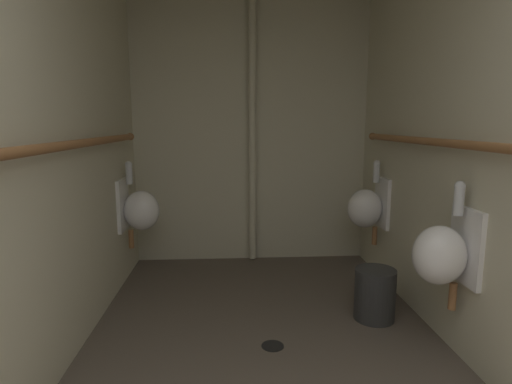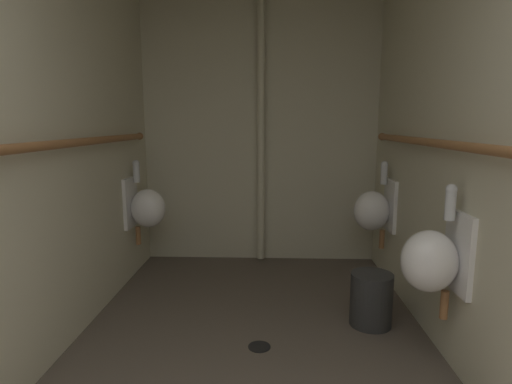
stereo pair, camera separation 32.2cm
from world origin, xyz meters
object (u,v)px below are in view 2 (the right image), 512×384
Objects in this scene: urinal_left_mid at (146,207)px; urinal_right_far at (374,209)px; floor_drain at (259,346)px; waste_bin at (371,299)px; urinal_right_mid at (433,259)px; standpipe_back_wall at (261,125)px.

urinal_left_mid is 1.98m from urinal_right_far.
waste_bin is at bearing 23.07° from floor_drain.
urinal_left_mid is at bearing 131.93° from floor_drain.
urinal_right_mid reaches higher than floor_drain.
waste_bin is (-0.19, -0.79, -0.46)m from urinal_right_far.
urinal_right_mid is 2.18m from standpipe_back_wall.
urinal_right_mid is at bearing -10.96° from floor_drain.
waste_bin is (-0.19, 0.51, -0.46)m from urinal_right_mid.
waste_bin is at bearing -24.89° from urinal_left_mid.
urinal_left_mid is 2.39m from urinal_right_mid.
urinal_left_mid reaches higher than floor_drain.
standpipe_back_wall is at bearing 152.40° from urinal_right_far.
urinal_right_far is (0.00, 1.30, 0.00)m from urinal_right_mid.
waste_bin is (1.79, -0.83, -0.46)m from urinal_left_mid.
urinal_left_mid is 1.00× the size of urinal_right_mid.
urinal_right_far reaches higher than waste_bin.
standpipe_back_wall is (-0.98, 0.51, 0.71)m from urinal_right_far.
standpipe_back_wall is (-0.98, 1.81, 0.71)m from urinal_right_mid.
urinal_right_mid is 0.71m from waste_bin.
urinal_right_far reaches higher than floor_drain.
standpipe_back_wall is 18.96× the size of floor_drain.
urinal_left_mid is at bearing -154.60° from standpipe_back_wall.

